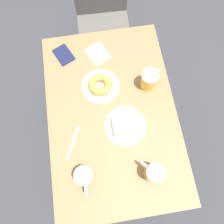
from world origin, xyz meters
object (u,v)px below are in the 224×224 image
object	(u,v)px
plate_with_donut	(100,85)
passport_near_edge	(64,55)
chair	(102,11)
plate_with_cake	(125,125)
fork	(73,142)
beer_mug_center	(85,176)
beer_mug_left	(149,80)
beer_mug_right	(154,172)
napkin_folded	(98,54)

from	to	relation	value
plate_with_donut	passport_near_edge	size ratio (longest dim) A/B	1.39
passport_near_edge	chair	bearing A→B (deg)	59.05
plate_with_cake	fork	distance (m)	0.28
fork	plate_with_donut	bearing A→B (deg)	57.35
chair	beer_mug_center	bearing A→B (deg)	-99.82
plate_with_donut	passport_near_edge	xyz separation A→B (m)	(-0.18, 0.23, -0.02)
chair	beer_mug_center	size ratio (longest dim) A/B	7.07
plate_with_cake	passport_near_edge	xyz separation A→B (m)	(-0.28, 0.48, -0.01)
beer_mug_left	passport_near_edge	world-z (taller)	beer_mug_left
beer_mug_left	fork	xyz separation A→B (m)	(-0.44, -0.26, -0.06)
beer_mug_right	chair	bearing A→B (deg)	93.75
beer_mug_right	napkin_folded	size ratio (longest dim) A/B	0.73
chair	napkin_folded	xyz separation A→B (m)	(-0.09, -0.50, 0.22)
chair	plate_with_cake	distance (m)	0.99
chair	beer_mug_right	bearing A→B (deg)	-84.60
beer_mug_left	fork	distance (m)	0.52
plate_with_donut	napkin_folded	world-z (taller)	plate_with_donut
beer_mug_left	beer_mug_center	distance (m)	0.59
plate_with_cake	plate_with_donut	size ratio (longest dim) A/B	1.04
napkin_folded	plate_with_cake	bearing A→B (deg)	-79.70
plate_with_donut	passport_near_edge	world-z (taller)	plate_with_donut
fork	passport_near_edge	size ratio (longest dim) A/B	1.10
beer_mug_left	fork	size ratio (longest dim) A/B	0.73
plate_with_cake	napkin_folded	world-z (taller)	plate_with_cake
napkin_folded	fork	bearing A→B (deg)	-111.69
beer_mug_right	napkin_folded	xyz separation A→B (m)	(-0.17, 0.71, -0.06)
beer_mug_left	napkin_folded	distance (m)	0.35
beer_mug_left	beer_mug_right	bearing A→B (deg)	-99.46
plate_with_donut	beer_mug_left	xyz separation A→B (m)	(0.26, -0.03, 0.04)
beer_mug_center	passport_near_edge	distance (m)	0.70
plate_with_cake	beer_mug_center	xyz separation A→B (m)	(-0.23, -0.22, 0.04)
plate_with_donut	beer_mug_right	bearing A→B (deg)	-69.83
beer_mug_left	beer_mug_right	world-z (taller)	same
plate_with_cake	beer_mug_right	world-z (taller)	beer_mug_right
plate_with_donut	beer_mug_right	xyz separation A→B (m)	(0.18, -0.50, 0.04)
plate_with_donut	passport_near_edge	bearing A→B (deg)	128.21
beer_mug_center	beer_mug_right	size ratio (longest dim) A/B	1.09
plate_with_cake	fork	size ratio (longest dim) A/B	1.32
plate_with_donut	beer_mug_left	distance (m)	0.27
chair	beer_mug_center	distance (m)	1.24
chair	fork	bearing A→B (deg)	-104.35
plate_with_donut	beer_mug_center	xyz separation A→B (m)	(-0.14, -0.47, 0.04)
plate_with_donut	fork	xyz separation A→B (m)	(-0.18, -0.29, -0.02)
fork	passport_near_edge	distance (m)	0.52
beer_mug_center	beer_mug_right	distance (m)	0.32
chair	beer_mug_center	world-z (taller)	chair
beer_mug_left	beer_mug_right	size ratio (longest dim) A/B	1.02
napkin_folded	fork	distance (m)	0.54
napkin_folded	passport_near_edge	size ratio (longest dim) A/B	1.07
beer_mug_center	passport_near_edge	bearing A→B (deg)	93.95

